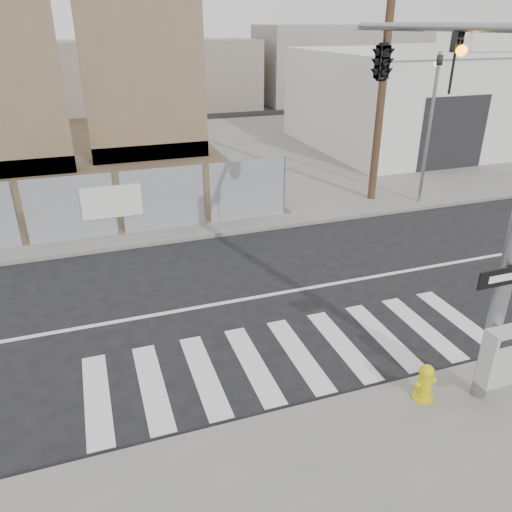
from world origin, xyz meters
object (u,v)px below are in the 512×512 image
object	(u,v)px
auto_shop	(425,98)
traffic_cone_d	(190,212)
signal_pole	(420,105)
traffic_cone_c	(48,228)
fire_hydrant	(425,382)

from	to	relation	value
auto_shop	traffic_cone_d	distance (m)	16.60
signal_pole	traffic_cone_c	distance (m)	11.34
signal_pole	traffic_cone_d	bearing A→B (deg)	112.65
auto_shop	traffic_cone_c	distance (m)	20.52
traffic_cone_d	traffic_cone_c	bearing A→B (deg)	178.57
fire_hydrant	auto_shop	bearing A→B (deg)	45.49
auto_shop	signal_pole	bearing A→B (deg)	-127.46
signal_pole	traffic_cone_d	distance (m)	8.99
auto_shop	fire_hydrant	world-z (taller)	auto_shop
auto_shop	fire_hydrant	xyz separation A→B (m)	(-12.50, -17.52, -2.07)
auto_shop	traffic_cone_c	world-z (taller)	auto_shop
auto_shop	traffic_cone_d	xyz separation A→B (m)	(-14.54, -7.73, -2.05)
traffic_cone_c	traffic_cone_d	bearing A→B (deg)	-1.43
traffic_cone_d	fire_hydrant	bearing A→B (deg)	-78.20
fire_hydrant	signal_pole	bearing A→B (deg)	59.34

